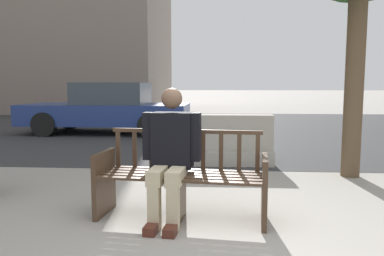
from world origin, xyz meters
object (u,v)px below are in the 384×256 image
Objects in this scene: jersey_barrier_centre at (214,143)px; car_sedan_mid at (108,109)px; seated_person at (170,151)px; street_bench at (182,179)px.

car_sedan_mid reaches higher than jersey_barrier_centre.
seated_person is 2.82m from jersey_barrier_centre.
car_sedan_mid reaches higher than street_bench.
street_bench is 0.86× the size of jersey_barrier_centre.
street_bench is 2.74m from jersey_barrier_centre.
seated_person is at bearing -156.61° from street_bench.
jersey_barrier_centre is (0.29, 2.73, -0.06)m from street_bench.
seated_person reaches higher than street_bench.
car_sedan_mid is at bearing 127.96° from jersey_barrier_centre.
seated_person is 0.65× the size of jersey_barrier_centre.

